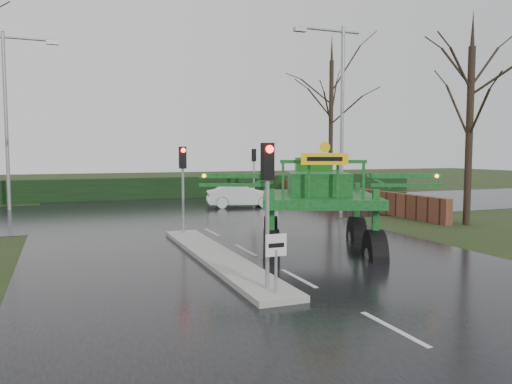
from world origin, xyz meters
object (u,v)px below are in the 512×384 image
object	(u,v)px
crop_sprayer	(271,189)
white_sedan	(242,207)
traffic_signal_far	(254,163)
keep_left_sign	(276,254)
street_light_right	(337,102)
street_light_left_far	(11,105)
traffic_signal_near	(268,184)
traffic_signal_mid	(183,171)

from	to	relation	value
crop_sprayer	white_sedan	xyz separation A→B (m)	(3.89, 13.55, -2.14)
traffic_signal_far	white_sedan	xyz separation A→B (m)	(-2.14, -3.58, -2.59)
keep_left_sign	street_light_right	size ratio (longest dim) A/B	0.14
street_light_left_far	white_sedan	distance (m)	14.36
traffic_signal_near	traffic_signal_far	distance (m)	22.42
street_light_right	traffic_signal_near	bearing A→B (deg)	-126.13
traffic_signal_mid	crop_sprayer	world-z (taller)	crop_sprayer
traffic_signal_mid	keep_left_sign	bearing A→B (deg)	-90.00
keep_left_sign	street_light_left_far	world-z (taller)	street_light_left_far
traffic_signal_mid	street_light_right	world-z (taller)	street_light_right
traffic_signal_mid	crop_sprayer	size ratio (longest dim) A/B	0.47
traffic_signal_mid	white_sedan	distance (m)	10.89
white_sedan	traffic_signal_near	bearing A→B (deg)	174.02
traffic_signal_far	traffic_signal_mid	bearing A→B (deg)	58.07
traffic_signal_near	traffic_signal_far	bearing A→B (deg)	69.64
traffic_signal_mid	traffic_signal_far	bearing A→B (deg)	58.07
street_light_left_far	street_light_right	bearing A→B (deg)	-26.02
traffic_signal_far	white_sedan	distance (m)	4.91
street_light_right	crop_sprayer	world-z (taller)	street_light_right
street_light_left_far	white_sedan	xyz separation A→B (m)	(12.55, -3.57, -5.99)
traffic_signal_mid	white_sedan	xyz separation A→B (m)	(5.66, 8.94, -2.59)
keep_left_sign	street_light_right	distance (m)	17.23
traffic_signal_mid	street_light_right	xyz separation A→B (m)	(9.49, 4.51, 3.40)
street_light_left_far	crop_sprayer	bearing A→B (deg)	-63.16
street_light_right	white_sedan	distance (m)	8.38
traffic_signal_mid	white_sedan	size ratio (longest dim) A/B	0.84
traffic_signal_far	keep_left_sign	bearing A→B (deg)	70.07
traffic_signal_mid	street_light_right	bearing A→B (deg)	25.40
traffic_signal_mid	traffic_signal_far	xyz separation A→B (m)	(7.80, 12.52, 0.00)
keep_left_sign	street_light_right	bearing A→B (deg)	54.88
traffic_signal_near	crop_sprayer	distance (m)	4.30
street_light_left_far	crop_sprayer	xyz separation A→B (m)	(8.66, -17.11, -3.85)
crop_sprayer	white_sedan	distance (m)	14.26
traffic_signal_near	traffic_signal_far	size ratio (longest dim) A/B	1.00
traffic_signal_near	white_sedan	size ratio (longest dim) A/B	0.84
keep_left_sign	traffic_signal_near	distance (m)	1.61
crop_sprayer	traffic_signal_mid	bearing A→B (deg)	133.70
street_light_right	traffic_signal_mid	bearing A→B (deg)	-154.60
traffic_signal_mid	traffic_signal_far	size ratio (longest dim) A/B	1.00
traffic_signal_far	traffic_signal_near	bearing A→B (deg)	69.64
keep_left_sign	white_sedan	distance (m)	18.83
white_sedan	keep_left_sign	bearing A→B (deg)	174.48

